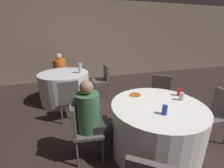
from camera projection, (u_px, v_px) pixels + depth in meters
ground_plane at (151, 149)px, 2.35m from camera, size 16.00×16.00×0.00m
wall_back at (96, 41)px, 5.57m from camera, size 16.00×0.06×2.80m
table_near at (156, 127)px, 2.25m from camera, size 1.34×1.34×0.76m
table_far at (65, 87)px, 3.88m from camera, size 1.23×1.23×0.76m
chair_near_east at (218, 111)px, 2.42m from camera, size 0.44×0.44×0.87m
chair_near_northeast at (160, 92)px, 3.16m from camera, size 0.56×0.56×0.87m
chair_near_west at (82, 126)px, 2.03m from camera, size 0.45×0.45×0.87m
chair_far_east at (103, 78)px, 4.12m from camera, size 0.41×0.40×0.87m
chair_far_south at (69, 97)px, 2.93m from camera, size 0.43×0.43×0.87m
chair_far_north at (60, 72)px, 4.71m from camera, size 0.44×0.44×0.87m
person_green_jacket at (94, 121)px, 2.04m from camera, size 0.49×0.34×1.18m
person_orange_shirt at (61, 71)px, 4.56m from camera, size 0.38×0.52×1.13m
pizza_plate_near at (135, 95)px, 2.44m from camera, size 0.23×0.23×0.02m
soda_can_silver at (181, 96)px, 2.25m from camera, size 0.07×0.07×0.12m
soda_can_blue at (165, 110)px, 1.86m from camera, size 0.07×0.07×0.12m
soda_can_red at (179, 92)px, 2.41m from camera, size 0.07×0.07×0.12m
bottle_far at (80, 68)px, 3.69m from camera, size 0.09×0.09×0.25m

